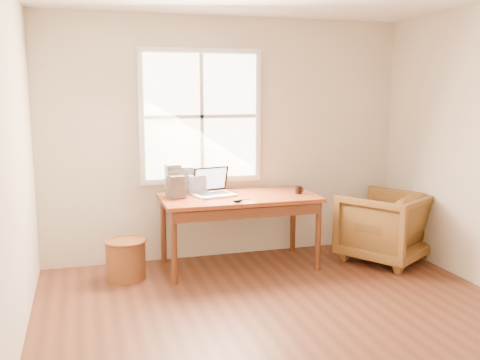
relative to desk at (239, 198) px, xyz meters
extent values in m
cube|color=#572E1D|center=(0.00, -1.80, -0.74)|extent=(4.00, 4.50, 0.02)
cube|color=beige|center=(0.00, 0.46, 0.57)|extent=(4.00, 0.02, 2.60)
cube|color=silver|center=(-0.30, 0.42, 0.82)|extent=(1.32, 0.05, 1.42)
cube|color=white|center=(-0.30, 0.39, 0.82)|extent=(1.20, 0.02, 1.30)
cube|color=silver|center=(-0.30, 0.38, 0.82)|extent=(0.04, 0.02, 1.30)
cube|color=silver|center=(-0.30, 0.38, 0.82)|extent=(1.20, 0.02, 0.04)
cube|color=brown|center=(0.00, 0.00, 0.00)|extent=(1.60, 0.80, 0.04)
imported|color=brown|center=(1.55, -0.26, -0.35)|extent=(1.12, 1.13, 0.75)
cylinder|color=brown|center=(-1.17, -0.06, -0.54)|extent=(0.45, 0.45, 0.38)
ellipsoid|color=black|center=(-0.10, -0.30, 0.04)|extent=(0.10, 0.07, 0.03)
cylinder|color=black|center=(0.64, -0.05, 0.06)|extent=(0.09, 0.09, 0.08)
cube|color=#ABB0B7|center=(-0.48, 0.32, 0.16)|extent=(0.16, 0.15, 0.28)
cube|color=#25252A|center=(-0.64, 0.06, 0.14)|extent=(0.18, 0.17, 0.23)
cube|color=#A7A5B3|center=(-0.65, 0.17, 0.19)|extent=(0.16, 0.15, 0.33)
cube|color=silver|center=(-0.39, 0.22, 0.12)|extent=(0.19, 0.18, 0.20)
camera|label=1|loc=(-1.52, -5.17, 1.08)|focal=40.00mm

